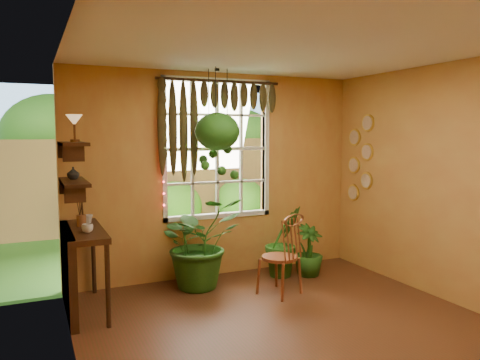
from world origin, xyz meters
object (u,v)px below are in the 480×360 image
at_px(potted_plant_left, 200,242).
at_px(potted_plant_mid, 284,241).
at_px(windsor_chair, 281,268).
at_px(counter_ledge, 73,262).
at_px(hanging_basket, 217,136).

relative_size(potted_plant_left, potted_plant_mid, 1.21).
bearing_deg(potted_plant_left, potted_plant_mid, -1.52).
xyz_separation_m(windsor_chair, potted_plant_left, (-0.79, 0.66, 0.24)).
relative_size(counter_ledge, potted_plant_left, 1.05).
bearing_deg(potted_plant_mid, counter_ledge, -175.50).
xyz_separation_m(windsor_chair, potted_plant_mid, (0.39, 0.63, 0.15)).
bearing_deg(hanging_basket, potted_plant_left, -173.03).
bearing_deg(counter_ledge, potted_plant_left, 9.17).
distance_m(windsor_chair, potted_plant_mid, 0.75).
height_order(potted_plant_mid, hanging_basket, hanging_basket).
xyz_separation_m(windsor_chair, hanging_basket, (-0.53, 0.69, 1.55)).
relative_size(counter_ledge, windsor_chair, 1.07).
bearing_deg(hanging_basket, counter_ledge, -171.15).
height_order(windsor_chair, hanging_basket, hanging_basket).
xyz_separation_m(potted_plant_mid, hanging_basket, (-0.92, 0.06, 1.40)).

